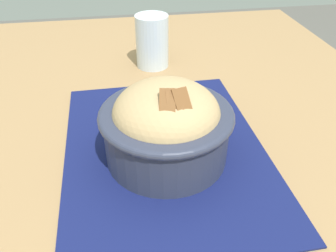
# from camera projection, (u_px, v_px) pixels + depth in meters

# --- Properties ---
(table) EXTENTS (1.32, 0.95, 0.73)m
(table) POSITION_uv_depth(u_px,v_px,m) (166.00, 186.00, 0.55)
(table) COLOR #99754C
(table) RESTS_ON ground_plane
(placemat) EXTENTS (0.41, 0.31, 0.00)m
(placemat) POSITION_uv_depth(u_px,v_px,m) (162.00, 149.00, 0.53)
(placemat) COLOR #11194C
(placemat) RESTS_ON table
(bowl) EXTENTS (0.21, 0.21, 0.13)m
(bowl) POSITION_uv_depth(u_px,v_px,m) (168.00, 122.00, 0.49)
(bowl) COLOR #2D3347
(bowl) RESTS_ON placemat
(fork) EXTENTS (0.04, 0.13, 0.00)m
(fork) POSITION_uv_depth(u_px,v_px,m) (168.00, 111.00, 0.61)
(fork) COLOR silver
(fork) RESTS_ON placemat
(drinking_glass) EXTENTS (0.07, 0.07, 0.11)m
(drinking_glass) POSITION_uv_depth(u_px,v_px,m) (152.00, 45.00, 0.75)
(drinking_glass) COLOR silver
(drinking_glass) RESTS_ON table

